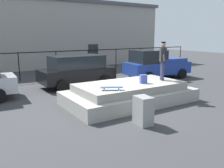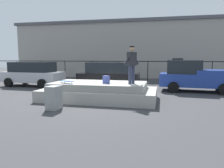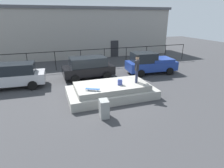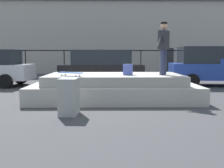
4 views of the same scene
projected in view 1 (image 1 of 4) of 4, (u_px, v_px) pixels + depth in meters
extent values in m
plane|color=#38383A|center=(117.00, 103.00, 10.11)|extent=(60.00, 60.00, 0.00)
cube|color=#9E9B93|center=(130.00, 96.00, 10.22)|extent=(5.45, 2.87, 0.53)
cube|color=gray|center=(130.00, 87.00, 10.13)|extent=(4.47, 2.36, 0.31)
cylinder|color=#2D334C|center=(163.00, 71.00, 10.56)|extent=(0.14, 0.14, 0.83)
cylinder|color=#2D334C|center=(162.00, 71.00, 10.77)|extent=(0.14, 0.14, 0.83)
cube|color=#26262B|center=(163.00, 55.00, 10.52)|extent=(0.43, 0.48, 0.61)
cylinder|color=#26262B|center=(164.00, 55.00, 10.26)|extent=(0.32, 0.42, 0.55)
cylinder|color=#26262B|center=(162.00, 54.00, 10.77)|extent=(0.32, 0.42, 0.55)
sphere|color=tan|center=(163.00, 45.00, 10.43)|extent=(0.22, 0.22, 0.22)
cylinder|color=black|center=(163.00, 42.00, 10.41)|extent=(0.29, 0.29, 0.05)
cube|color=#264C8C|center=(112.00, 87.00, 8.77)|extent=(0.82, 0.57, 0.02)
cylinder|color=silver|center=(119.00, 90.00, 8.71)|extent=(0.06, 0.05, 0.06)
cylinder|color=silver|center=(119.00, 89.00, 8.90)|extent=(0.06, 0.05, 0.06)
cylinder|color=silver|center=(104.00, 90.00, 8.67)|extent=(0.06, 0.05, 0.06)
cylinder|color=silver|center=(104.00, 89.00, 8.87)|extent=(0.06, 0.05, 0.06)
cube|color=#3F4C99|center=(143.00, 79.00, 10.01)|extent=(0.33, 0.28, 0.36)
cube|color=black|center=(77.00, 74.00, 13.34)|extent=(4.13, 1.93, 0.69)
cube|color=black|center=(77.00, 62.00, 13.20)|extent=(2.90, 1.68, 0.72)
cylinder|color=black|center=(50.00, 80.00, 13.47)|extent=(0.65, 0.24, 0.64)
cylinder|color=black|center=(63.00, 86.00, 11.97)|extent=(0.65, 0.24, 0.64)
cylinder|color=black|center=(89.00, 76.00, 14.86)|extent=(0.65, 0.24, 0.64)
cylinder|color=black|center=(105.00, 81.00, 13.35)|extent=(0.65, 0.24, 0.64)
cube|color=navy|center=(157.00, 68.00, 15.89)|extent=(4.47, 2.16, 0.76)
cube|color=black|center=(148.00, 56.00, 15.39)|extent=(2.08, 1.82, 0.80)
cube|color=navy|center=(168.00, 60.00, 16.19)|extent=(2.08, 1.88, 0.24)
cylinder|color=black|center=(132.00, 73.00, 16.16)|extent=(0.66, 0.27, 0.64)
cylinder|color=black|center=(149.00, 77.00, 14.55)|extent=(0.66, 0.27, 0.64)
cylinder|color=black|center=(164.00, 70.00, 17.39)|extent=(0.66, 0.27, 0.64)
cylinder|color=black|center=(182.00, 74.00, 15.78)|extent=(0.66, 0.27, 0.64)
cube|color=gray|center=(143.00, 111.00, 7.64)|extent=(0.48, 0.63, 0.93)
cylinder|color=black|center=(19.00, 67.00, 14.82)|extent=(0.06, 0.06, 1.79)
cylinder|color=black|center=(56.00, 64.00, 16.07)|extent=(0.06, 0.06, 1.79)
cylinder|color=black|center=(88.00, 62.00, 17.33)|extent=(0.06, 0.06, 1.79)
cylinder|color=black|center=(116.00, 60.00, 18.59)|extent=(0.06, 0.06, 1.79)
cylinder|color=black|center=(140.00, 59.00, 19.84)|extent=(0.06, 0.06, 1.79)
cylinder|color=black|center=(161.00, 57.00, 21.10)|extent=(0.06, 0.06, 1.79)
cylinder|color=black|center=(180.00, 56.00, 22.36)|extent=(0.06, 0.06, 1.79)
cube|color=black|center=(56.00, 52.00, 15.90)|extent=(24.00, 0.04, 0.06)
cube|color=gray|center=(28.00, 35.00, 21.68)|extent=(24.86, 6.29, 5.59)
cube|color=#4C4C51|center=(26.00, 1.00, 21.09)|extent=(25.35, 6.60, 0.30)
cube|color=#262628|center=(93.00, 55.00, 22.04)|extent=(1.00, 0.06, 2.00)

